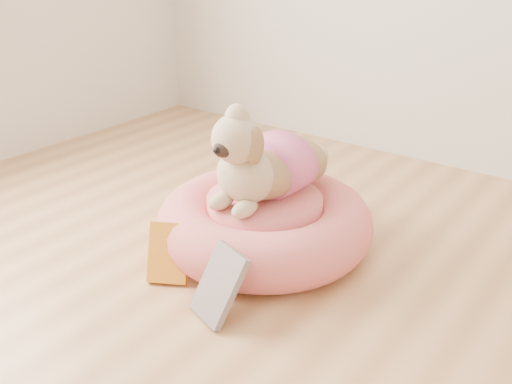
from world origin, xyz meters
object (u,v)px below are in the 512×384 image
Objects in this scene: pet_bed at (265,222)px; dog at (264,146)px; book_white at (219,285)px; book_yellow at (169,253)px.

dog reaches higher than pet_bed.
book_white is (0.14, -0.41, -0.27)m from dog.
pet_bed is at bearing 126.44° from book_white.
dog is at bearing 127.04° from book_white.
book_white reaches higher than pet_bed.
dog reaches higher than book_yellow.
pet_bed is 3.91× the size of book_yellow.
pet_bed is at bearing 41.31° from book_yellow.
book_yellow is (-0.12, -0.35, -0.28)m from dog.
dog reaches higher than book_white.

